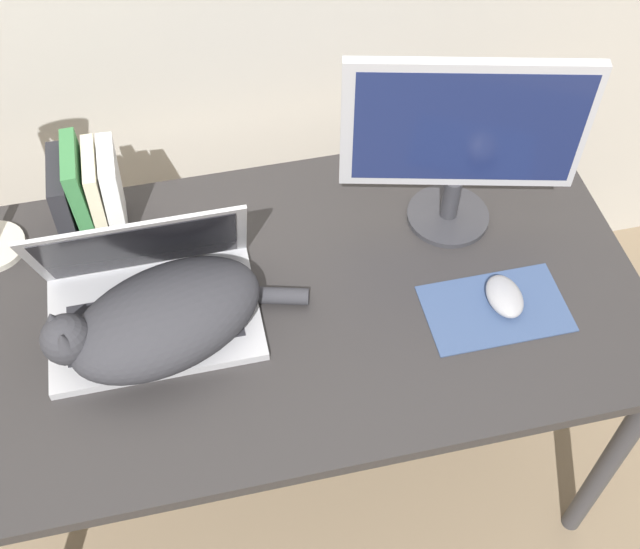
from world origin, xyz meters
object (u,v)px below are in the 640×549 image
(laptop, at_px, (151,297))
(book_row, at_px, (88,196))
(computer_mouse, at_px, (505,296))
(cat, at_px, (161,319))
(external_monitor, at_px, (462,138))

(laptop, relative_size, book_row, 1.80)
(laptop, xyz_separation_m, computer_mouse, (0.65, -0.12, -0.03))
(cat, height_order, book_row, book_row)
(laptop, distance_m, book_row, 0.26)
(laptop, distance_m, external_monitor, 0.65)
(computer_mouse, bearing_deg, external_monitor, 98.66)
(external_monitor, bearing_deg, book_row, 169.98)
(cat, bearing_deg, book_row, 109.61)
(external_monitor, xyz_separation_m, book_row, (-0.71, 0.12, -0.12))
(laptop, height_order, cat, laptop)
(book_row, bearing_deg, cat, -70.39)
(laptop, height_order, external_monitor, external_monitor)
(laptop, distance_m, computer_mouse, 0.66)
(cat, height_order, computer_mouse, cat)
(cat, height_order, external_monitor, external_monitor)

